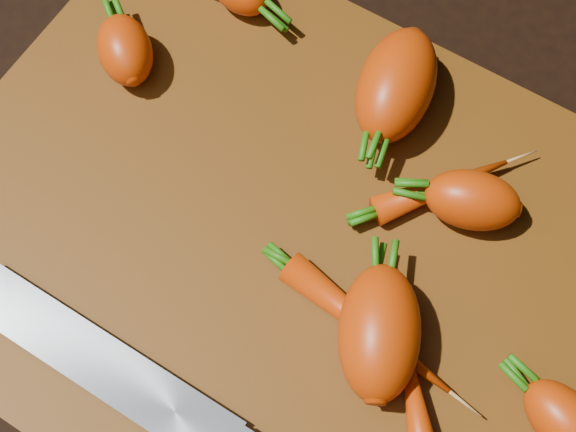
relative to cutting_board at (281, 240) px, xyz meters
The scene contains 11 objects.
ground 0.01m from the cutting_board, ahead, with size 2.00×2.00×0.01m, color black.
cutting_board is the anchor object (origin of this frame).
carrot_1 0.19m from the cutting_board, 161.05° to the left, with size 0.06×0.04×0.04m, color #D33600.
carrot_2 0.14m from the cutting_board, 83.66° to the left, with size 0.10×0.05×0.05m, color #D33600.
carrot_3 0.10m from the cutting_board, 18.27° to the right, with size 0.09×0.05×0.05m, color #D33600.
carrot_4 0.14m from the cutting_board, 39.84° to the left, with size 0.07×0.04×0.04m, color #D33600.
carrot_6 0.22m from the cutting_board, ahead, with size 0.06×0.04×0.04m, color #D33600.
carrot_7 0.12m from the cutting_board, 48.27° to the left, with size 0.10×0.02×0.02m, color #D33600.
carrot_8 0.09m from the cutting_board, 18.25° to the right, with size 0.13×0.02×0.02m, color #D33600.
carrot_9 0.16m from the cutting_board, 25.45° to the right, with size 0.11×0.03×0.03m, color #D33600.
knife 0.14m from the cutting_board, 103.19° to the right, with size 0.33×0.04×0.02m.
Camera 1 is at (0.11, -0.17, 0.54)m, focal length 50.00 mm.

